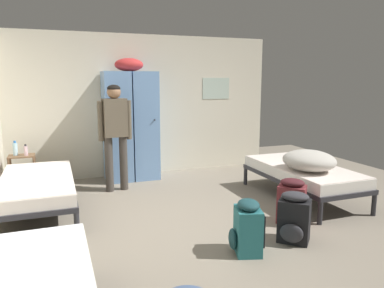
{
  "coord_description": "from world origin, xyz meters",
  "views": [
    {
      "loc": [
        -1.54,
        -3.83,
        1.71
      ],
      "look_at": [
        0.0,
        0.27,
        0.95
      ],
      "focal_mm": 34.58,
      "sensor_mm": 36.0,
      "label": 1
    }
  ],
  "objects_px": {
    "backpack_black": "(294,218)",
    "backpack_teal": "(247,228)",
    "locker_bank": "(131,124)",
    "backpack_maroon": "(291,202)",
    "bedding_heap": "(309,160)",
    "water_bottle": "(15,149)",
    "bed_left_rear": "(37,185)",
    "person_traveler": "(115,128)",
    "lotion_bottle": "(26,150)",
    "shelf_unit": "(23,169)",
    "bed_right": "(302,173)"
  },
  "relations": [
    {
      "from": "backpack_black",
      "to": "backpack_teal",
      "type": "height_order",
      "value": "same"
    },
    {
      "from": "locker_bank",
      "to": "backpack_maroon",
      "type": "relative_size",
      "value": 3.76
    },
    {
      "from": "bedding_heap",
      "to": "backpack_teal",
      "type": "height_order",
      "value": "bedding_heap"
    },
    {
      "from": "water_bottle",
      "to": "bed_left_rear",
      "type": "bearing_deg",
      "value": -74.25
    },
    {
      "from": "locker_bank",
      "to": "backpack_teal",
      "type": "bearing_deg",
      "value": -81.0
    },
    {
      "from": "person_traveler",
      "to": "backpack_maroon",
      "type": "distance_m",
      "value": 2.83
    },
    {
      "from": "locker_bank",
      "to": "bedding_heap",
      "type": "xyz_separation_m",
      "value": [
        2.0,
        -2.21,
        -0.34
      ]
    },
    {
      "from": "backpack_teal",
      "to": "water_bottle",
      "type": "bearing_deg",
      "value": 126.97
    },
    {
      "from": "bed_left_rear",
      "to": "backpack_maroon",
      "type": "relative_size",
      "value": 3.45
    },
    {
      "from": "backpack_black",
      "to": "locker_bank",
      "type": "bearing_deg",
      "value": 109.23
    },
    {
      "from": "backpack_teal",
      "to": "lotion_bottle",
      "type": "bearing_deg",
      "value": 125.68
    },
    {
      "from": "shelf_unit",
      "to": "locker_bank",
      "type": "bearing_deg",
      "value": 4.8
    },
    {
      "from": "person_traveler",
      "to": "lotion_bottle",
      "type": "xyz_separation_m",
      "value": [
        -1.3,
        0.42,
        -0.34
      ]
    },
    {
      "from": "person_traveler",
      "to": "backpack_maroon",
      "type": "relative_size",
      "value": 2.98
    },
    {
      "from": "bed_right",
      "to": "backpack_teal",
      "type": "relative_size",
      "value": 3.45
    },
    {
      "from": "locker_bank",
      "to": "person_traveler",
      "type": "height_order",
      "value": "locker_bank"
    },
    {
      "from": "bed_left_rear",
      "to": "bedding_heap",
      "type": "bearing_deg",
      "value": -14.78
    },
    {
      "from": "water_bottle",
      "to": "backpack_maroon",
      "type": "height_order",
      "value": "water_bottle"
    },
    {
      "from": "bed_left_rear",
      "to": "person_traveler",
      "type": "height_order",
      "value": "person_traveler"
    },
    {
      "from": "shelf_unit",
      "to": "lotion_bottle",
      "type": "height_order",
      "value": "lotion_bottle"
    },
    {
      "from": "bed_left_rear",
      "to": "person_traveler",
      "type": "xyz_separation_m",
      "value": [
        1.12,
        0.69,
        0.61
      ]
    },
    {
      "from": "backpack_maroon",
      "to": "lotion_bottle",
      "type": "bearing_deg",
      "value": 140.57
    },
    {
      "from": "locker_bank",
      "to": "bed_left_rear",
      "type": "xyz_separation_m",
      "value": [
        -1.48,
        -1.3,
        -0.59
      ]
    },
    {
      "from": "water_bottle",
      "to": "locker_bank",
      "type": "bearing_deg",
      "value": 3.96
    },
    {
      "from": "backpack_black",
      "to": "bedding_heap",
      "type": "bearing_deg",
      "value": 46.25
    },
    {
      "from": "locker_bank",
      "to": "shelf_unit",
      "type": "bearing_deg",
      "value": -175.2
    },
    {
      "from": "bedding_heap",
      "to": "person_traveler",
      "type": "distance_m",
      "value": 2.88
    },
    {
      "from": "bedding_heap",
      "to": "backpack_maroon",
      "type": "xyz_separation_m",
      "value": [
        -0.61,
        -0.48,
        -0.37
      ]
    },
    {
      "from": "lotion_bottle",
      "to": "backpack_maroon",
      "type": "relative_size",
      "value": 0.32
    },
    {
      "from": "locker_bank",
      "to": "backpack_black",
      "type": "relative_size",
      "value": 3.76
    },
    {
      "from": "bedding_heap",
      "to": "backpack_maroon",
      "type": "bearing_deg",
      "value": -141.53
    },
    {
      "from": "backpack_black",
      "to": "backpack_maroon",
      "type": "relative_size",
      "value": 1.0
    },
    {
      "from": "shelf_unit",
      "to": "bed_left_rear",
      "type": "xyz_separation_m",
      "value": [
        0.25,
        -1.15,
        0.04
      ]
    },
    {
      "from": "bedding_heap",
      "to": "backpack_black",
      "type": "height_order",
      "value": "bedding_heap"
    },
    {
      "from": "water_bottle",
      "to": "backpack_black",
      "type": "height_order",
      "value": "water_bottle"
    },
    {
      "from": "water_bottle",
      "to": "backpack_teal",
      "type": "bearing_deg",
      "value": -53.03
    },
    {
      "from": "bedding_heap",
      "to": "locker_bank",
      "type": "bearing_deg",
      "value": 132.12
    },
    {
      "from": "bed_left_rear",
      "to": "bed_right",
      "type": "relative_size",
      "value": 1.0
    },
    {
      "from": "lotion_bottle",
      "to": "backpack_maroon",
      "type": "xyz_separation_m",
      "value": [
        3.05,
        -2.51,
        -0.39
      ]
    },
    {
      "from": "bedding_heap",
      "to": "shelf_unit",
      "type": "bearing_deg",
      "value": 151.0
    },
    {
      "from": "lotion_bottle",
      "to": "backpack_maroon",
      "type": "height_order",
      "value": "lotion_bottle"
    },
    {
      "from": "person_traveler",
      "to": "lotion_bottle",
      "type": "height_order",
      "value": "person_traveler"
    },
    {
      "from": "shelf_unit",
      "to": "bed_right",
      "type": "bearing_deg",
      "value": -25.14
    },
    {
      "from": "person_traveler",
      "to": "backpack_black",
      "type": "height_order",
      "value": "person_traveler"
    },
    {
      "from": "water_bottle",
      "to": "person_traveler",
      "type": "bearing_deg",
      "value": -18.21
    },
    {
      "from": "person_traveler",
      "to": "backpack_black",
      "type": "xyz_separation_m",
      "value": [
        1.46,
        -2.55,
        -0.73
      ]
    },
    {
      "from": "shelf_unit",
      "to": "backpack_teal",
      "type": "distance_m",
      "value": 3.79
    },
    {
      "from": "shelf_unit",
      "to": "bedding_heap",
      "type": "height_order",
      "value": "bedding_heap"
    },
    {
      "from": "backpack_teal",
      "to": "shelf_unit",
      "type": "bearing_deg",
      "value": 126.19
    },
    {
      "from": "backpack_maroon",
      "to": "water_bottle",
      "type": "bearing_deg",
      "value": 141.26
    }
  ]
}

